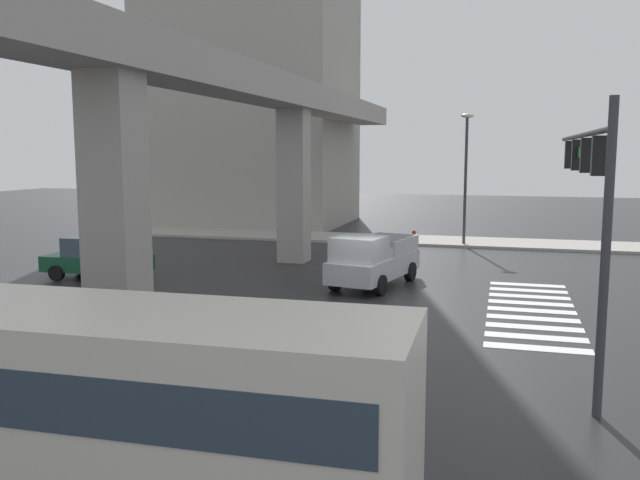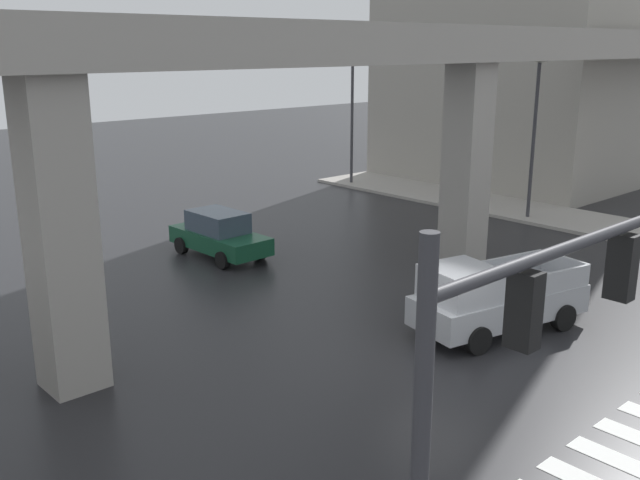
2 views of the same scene
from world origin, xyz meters
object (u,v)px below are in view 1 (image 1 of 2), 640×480
city_bus (44,391)px  sedan_dark_green (97,258)px  pickup_truck (371,262)px  street_lamp_far_north (129,162)px  fire_hydrant (414,238)px  traffic_signal_mast (587,172)px  street_lamp_near_corner (466,163)px  street_lamp_mid_block (303,163)px

city_bus → sedan_dark_green: city_bus is taller
pickup_truck → city_bus: city_bus is taller
street_lamp_far_north → fire_hydrant: 18.49m
traffic_signal_mast → street_lamp_near_corner: 20.46m
city_bus → street_lamp_near_corner: (29.37, -4.26, 2.83)m
pickup_truck → sedan_dark_green: pickup_truck is taller
street_lamp_mid_block → street_lamp_far_north: (0.00, 11.43, 0.00)m
street_lamp_mid_block → sedan_dark_green: bearing=161.1°
pickup_truck → fire_hydrant: size_ratio=6.34×
city_bus → street_lamp_mid_block: street_lamp_mid_block is taller
city_bus → street_lamp_far_north: bearing=29.3°
street_lamp_near_corner → street_lamp_far_north: size_ratio=1.00×
street_lamp_near_corner → street_lamp_far_north: same height
city_bus → sedan_dark_green: bearing=31.8°
sedan_dark_green → street_lamp_near_corner: (13.73, -13.98, 3.70)m
traffic_signal_mast → street_lamp_near_corner: bearing=11.2°
pickup_truck → street_lamp_far_north: street_lamp_far_north is taller
pickup_truck → street_lamp_far_north: bearing=55.3°
street_lamp_near_corner → fire_hydrant: bearing=98.4°
pickup_truck → traffic_signal_mast: (-7.64, -6.74, 3.69)m
city_bus → street_lamp_near_corner: size_ratio=1.50×
fire_hydrant → street_lamp_mid_block: bearing=86.5°
pickup_truck → sedan_dark_green: bearing=96.6°
traffic_signal_mast → city_bus: bearing=138.5°
traffic_signal_mast → fire_hydrant: traffic_signal_mast is taller
sedan_dark_green → fire_hydrant: size_ratio=5.10×
street_lamp_far_north → fire_hydrant: bearing=-91.3°
street_lamp_near_corner → fire_hydrant: (-0.40, 2.71, -4.13)m
fire_hydrant → street_lamp_near_corner: bearing=-81.6°
city_bus → street_lamp_mid_block: 29.93m
street_lamp_mid_block → fire_hydrant: street_lamp_mid_block is taller
street_lamp_mid_block → pickup_truck: bearing=-152.3°
pickup_truck → city_bus: bearing=174.9°
street_lamp_mid_block → fire_hydrant: 7.78m
sedan_dark_green → fire_hydrant: sedan_dark_green is taller
street_lamp_far_north → street_lamp_near_corner: bearing=-90.0°
pickup_truck → fire_hydrant: bearing=-0.2°
street_lamp_near_corner → street_lamp_far_north: (0.00, 20.73, 0.00)m
street_lamp_mid_block → fire_hydrant: (-0.40, -6.58, -4.13)m
traffic_signal_mast → street_lamp_near_corner: (20.07, 3.97, -0.12)m
traffic_signal_mast → fire_hydrant: 21.20m
street_lamp_far_north → pickup_truck: bearing=-124.7°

